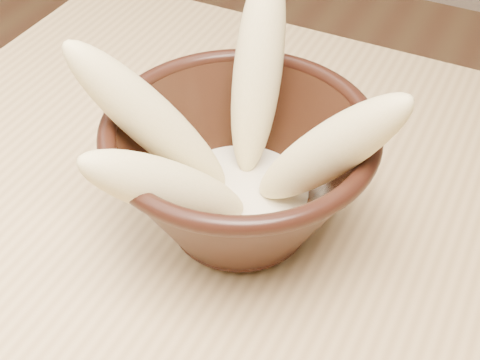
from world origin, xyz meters
name	(u,v)px	position (x,y,z in m)	size (l,w,h in m)	color
bowl	(240,171)	(-0.23, 0.07, 0.82)	(0.21, 0.21, 0.11)	black
milk_puddle	(240,197)	(-0.23, 0.07, 0.79)	(0.12, 0.12, 0.02)	beige
banana_upright	(258,71)	(-0.24, 0.13, 0.87)	(0.04, 0.04, 0.17)	#E1D184
banana_left	(151,121)	(-0.29, 0.04, 0.86)	(0.04, 0.04, 0.17)	#E1D184
banana_right	(327,152)	(-0.16, 0.07, 0.86)	(0.04, 0.04, 0.17)	#E1D184
banana_front	(169,188)	(-0.25, 0.00, 0.84)	(0.04, 0.04, 0.15)	#E1D184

